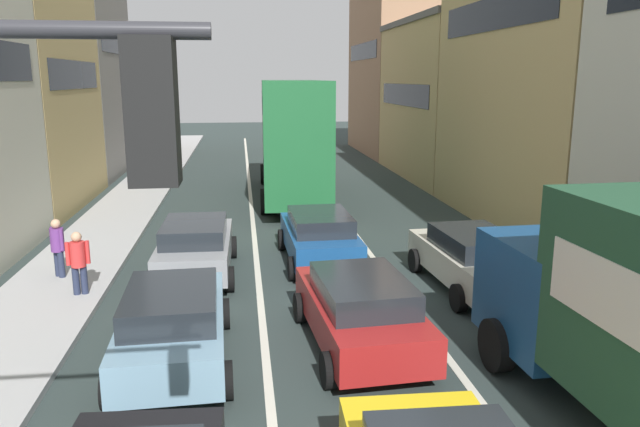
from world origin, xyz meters
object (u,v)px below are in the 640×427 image
at_px(sedan_centre_lane_second, 360,309).
at_px(pedestrian_mid_sidewalk, 78,261).
at_px(bus_mid_queue_primary, 292,133).
at_px(sedan_right_lane_behind_truck, 472,258).
at_px(pedestrian_near_kerb, 58,246).
at_px(sedan_left_lane_third, 196,246).
at_px(wagon_left_lane_second, 173,323).
at_px(hatchback_centre_lane_third, 319,236).

bearing_deg(sedan_centre_lane_second, pedestrian_mid_sidewalk, 56.20).
height_order(sedan_centre_lane_second, bus_mid_queue_primary, bus_mid_queue_primary).
bearing_deg(sedan_right_lane_behind_truck, pedestrian_near_kerb, 76.74).
relative_size(sedan_left_lane_third, pedestrian_mid_sidewalk, 2.61).
xyz_separation_m(wagon_left_lane_second, pedestrian_mid_sidewalk, (-2.55, 3.69, 0.15)).
bearing_deg(pedestrian_near_kerb, hatchback_centre_lane_third, 142.55).
xyz_separation_m(sedan_centre_lane_second, hatchback_centre_lane_third, (-0.07, 5.65, 0.00)).
distance_m(sedan_left_lane_third, pedestrian_near_kerb, 3.46).
height_order(wagon_left_lane_second, pedestrian_near_kerb, pedestrian_near_kerb).
xyz_separation_m(sedan_centre_lane_second, bus_mid_queue_primary, (0.00, 15.33, 2.03)).
relative_size(pedestrian_near_kerb, pedestrian_mid_sidewalk, 1.00).
distance_m(sedan_centre_lane_second, hatchback_centre_lane_third, 5.65).
bearing_deg(bus_mid_queue_primary, pedestrian_mid_sidewalk, 154.90).
xyz_separation_m(sedan_centre_lane_second, pedestrian_near_kerb, (-6.91, 4.89, 0.15)).
xyz_separation_m(bus_mid_queue_primary, pedestrian_near_kerb, (-6.91, -10.44, -1.88)).
distance_m(hatchback_centre_lane_third, sedan_left_lane_third, 3.45).
xyz_separation_m(sedan_centre_lane_second, sedan_left_lane_third, (-3.45, 4.99, 0.00)).
bearing_deg(wagon_left_lane_second, hatchback_centre_lane_third, -32.24).
xyz_separation_m(hatchback_centre_lane_third, pedestrian_near_kerb, (-6.84, -0.76, 0.15)).
bearing_deg(sedan_right_lane_behind_truck, wagon_left_lane_second, 112.18).
relative_size(sedan_right_lane_behind_truck, pedestrian_mid_sidewalk, 2.65).
xyz_separation_m(sedan_centre_lane_second, wagon_left_lane_second, (-3.50, -0.23, 0.00)).
bearing_deg(sedan_left_lane_third, pedestrian_mid_sidewalk, 121.33).
relative_size(sedan_centre_lane_second, pedestrian_mid_sidewalk, 2.66).
relative_size(hatchback_centre_lane_third, sedan_right_lane_behind_truck, 0.99).
bearing_deg(wagon_left_lane_second, sedan_left_lane_third, -2.44).
bearing_deg(sedan_centre_lane_second, wagon_left_lane_second, 89.72).
bearing_deg(pedestrian_mid_sidewalk, sedan_left_lane_third, 109.27).
height_order(sedan_centre_lane_second, wagon_left_lane_second, same).
bearing_deg(wagon_left_lane_second, pedestrian_mid_sidewalk, 32.70).
distance_m(hatchback_centre_lane_third, pedestrian_near_kerb, 6.89).
relative_size(bus_mid_queue_primary, pedestrian_near_kerb, 6.37).
bearing_deg(pedestrian_mid_sidewalk, pedestrian_near_kerb, -160.16).
xyz_separation_m(sedan_centre_lane_second, pedestrian_mid_sidewalk, (-6.05, 3.47, 0.15)).
bearing_deg(sedan_centre_lane_second, hatchback_centre_lane_third, -3.34).
bearing_deg(pedestrian_near_kerb, bus_mid_queue_primary, -167.30).
bearing_deg(sedan_right_lane_behind_truck, pedestrian_mid_sidewalk, 84.31).
bearing_deg(pedestrian_near_kerb, sedan_left_lane_third, 137.94).
relative_size(hatchback_centre_lane_third, pedestrian_mid_sidewalk, 2.62).
bearing_deg(pedestrian_mid_sidewalk, sedan_centre_lane_second, 49.01).
xyz_separation_m(hatchback_centre_lane_third, sedan_right_lane_behind_truck, (3.48, -2.61, 0.00)).
xyz_separation_m(sedan_right_lane_behind_truck, pedestrian_mid_sidewalk, (-9.47, 0.43, 0.15)).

